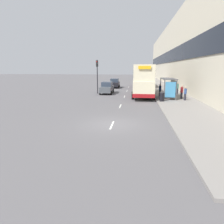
{
  "coord_description": "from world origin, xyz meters",
  "views": [
    {
      "loc": [
        1.63,
        -13.5,
        3.89
      ],
      "look_at": [
        -2.02,
        16.27,
        -2.74
      ],
      "focal_mm": 32.0,
      "sensor_mm": 36.0,
      "label": 1
    }
  ],
  "objects_px": {
    "double_decker_bus_ahead": "(141,76)",
    "pedestrian_3": "(175,90)",
    "bus_shelter": "(170,84)",
    "pedestrian_4": "(160,90)",
    "traffic_light_far_kerb": "(97,71)",
    "double_decker_bus_near": "(143,80)",
    "litter_bin": "(162,97)",
    "pedestrian_at_shelter": "(185,93)",
    "car_0": "(139,77)",
    "pedestrian_2": "(182,92)",
    "car_2": "(107,88)",
    "car_1": "(115,83)",
    "pedestrian_1": "(177,88)"
  },
  "relations": [
    {
      "from": "car_0",
      "to": "pedestrian_4",
      "type": "bearing_deg",
      "value": -86.82
    },
    {
      "from": "double_decker_bus_near",
      "to": "traffic_light_far_kerb",
      "type": "bearing_deg",
      "value": 164.03
    },
    {
      "from": "pedestrian_at_shelter",
      "to": "litter_bin",
      "type": "bearing_deg",
      "value": -158.28
    },
    {
      "from": "double_decker_bus_ahead",
      "to": "pedestrian_4",
      "type": "relative_size",
      "value": 6.83
    },
    {
      "from": "pedestrian_2",
      "to": "traffic_light_far_kerb",
      "type": "xyz_separation_m",
      "value": [
        -11.63,
        4.96,
        2.44
      ]
    },
    {
      "from": "double_decker_bus_near",
      "to": "car_0",
      "type": "height_order",
      "value": "double_decker_bus_near"
    },
    {
      "from": "pedestrian_4",
      "to": "car_2",
      "type": "bearing_deg",
      "value": 158.67
    },
    {
      "from": "bus_shelter",
      "to": "pedestrian_3",
      "type": "xyz_separation_m",
      "value": [
        1.13,
        2.33,
        -0.92
      ]
    },
    {
      "from": "double_decker_bus_near",
      "to": "car_0",
      "type": "bearing_deg",
      "value": 90.07
    },
    {
      "from": "litter_bin",
      "to": "car_2",
      "type": "bearing_deg",
      "value": 135.34
    },
    {
      "from": "double_decker_bus_near",
      "to": "pedestrian_at_shelter",
      "type": "distance_m",
      "value": 6.59
    },
    {
      "from": "bus_shelter",
      "to": "car_2",
      "type": "bearing_deg",
      "value": 150.59
    },
    {
      "from": "car_2",
      "to": "pedestrian_2",
      "type": "xyz_separation_m",
      "value": [
        10.17,
        -5.08,
        0.1
      ]
    },
    {
      "from": "double_decker_bus_ahead",
      "to": "pedestrian_at_shelter",
      "type": "height_order",
      "value": "double_decker_bus_ahead"
    },
    {
      "from": "pedestrian_1",
      "to": "pedestrian_3",
      "type": "relative_size",
      "value": 1.08
    },
    {
      "from": "traffic_light_far_kerb",
      "to": "double_decker_bus_near",
      "type": "bearing_deg",
      "value": -15.97
    },
    {
      "from": "car_0",
      "to": "car_2",
      "type": "distance_m",
      "value": 40.32
    },
    {
      "from": "double_decker_bus_near",
      "to": "double_decker_bus_ahead",
      "type": "height_order",
      "value": "same"
    },
    {
      "from": "car_1",
      "to": "car_2",
      "type": "bearing_deg",
      "value": 88.9
    },
    {
      "from": "double_decker_bus_near",
      "to": "double_decker_bus_ahead",
      "type": "relative_size",
      "value": 0.96
    },
    {
      "from": "bus_shelter",
      "to": "pedestrian_4",
      "type": "bearing_deg",
      "value": 117.05
    },
    {
      "from": "double_decker_bus_ahead",
      "to": "pedestrian_3",
      "type": "height_order",
      "value": "double_decker_bus_ahead"
    },
    {
      "from": "car_0",
      "to": "car_1",
      "type": "bearing_deg",
      "value": -99.61
    },
    {
      "from": "pedestrian_1",
      "to": "traffic_light_far_kerb",
      "type": "bearing_deg",
      "value": 178.26
    },
    {
      "from": "car_1",
      "to": "pedestrian_2",
      "type": "xyz_separation_m",
      "value": [
        9.99,
        -14.39,
        0.1
      ]
    },
    {
      "from": "car_0",
      "to": "car_1",
      "type": "relative_size",
      "value": 1.09
    },
    {
      "from": "double_decker_bus_ahead",
      "to": "litter_bin",
      "type": "distance_m",
      "value": 18.81
    },
    {
      "from": "double_decker_bus_near",
      "to": "traffic_light_far_kerb",
      "type": "height_order",
      "value": "traffic_light_far_kerb"
    },
    {
      "from": "double_decker_bus_ahead",
      "to": "pedestrian_at_shelter",
      "type": "xyz_separation_m",
      "value": [
        4.84,
        -17.5,
        -1.34
      ]
    },
    {
      "from": "double_decker_bus_near",
      "to": "pedestrian_at_shelter",
      "type": "xyz_separation_m",
      "value": [
        4.91,
        -4.19,
        -1.34
      ]
    },
    {
      "from": "litter_bin",
      "to": "double_decker_bus_ahead",
      "type": "bearing_deg",
      "value": 96.13
    },
    {
      "from": "car_0",
      "to": "litter_bin",
      "type": "height_order",
      "value": "car_0"
    },
    {
      "from": "litter_bin",
      "to": "traffic_light_far_kerb",
      "type": "height_order",
      "value": "traffic_light_far_kerb"
    },
    {
      "from": "litter_bin",
      "to": "pedestrian_at_shelter",
      "type": "bearing_deg",
      "value": 21.72
    },
    {
      "from": "pedestrian_at_shelter",
      "to": "double_decker_bus_ahead",
      "type": "bearing_deg",
      "value": 105.46
    },
    {
      "from": "car_0",
      "to": "pedestrian_2",
      "type": "bearing_deg",
      "value": -83.91
    },
    {
      "from": "pedestrian_4",
      "to": "car_0",
      "type": "bearing_deg",
      "value": 93.18
    },
    {
      "from": "car_0",
      "to": "pedestrian_1",
      "type": "relative_size",
      "value": 2.43
    },
    {
      "from": "traffic_light_far_kerb",
      "to": "pedestrian_2",
      "type": "bearing_deg",
      "value": -23.09
    },
    {
      "from": "car_2",
      "to": "litter_bin",
      "type": "distance_m",
      "value": 10.54
    },
    {
      "from": "bus_shelter",
      "to": "traffic_light_far_kerb",
      "type": "distance_m",
      "value": 11.35
    },
    {
      "from": "pedestrian_at_shelter",
      "to": "pedestrian_3",
      "type": "relative_size",
      "value": 0.99
    },
    {
      "from": "car_0",
      "to": "pedestrian_1",
      "type": "bearing_deg",
      "value": -82.75
    },
    {
      "from": "double_decker_bus_ahead",
      "to": "pedestrian_2",
      "type": "distance_m",
      "value": 17.01
    },
    {
      "from": "car_2",
      "to": "traffic_light_far_kerb",
      "type": "xyz_separation_m",
      "value": [
        -1.46,
        -0.12,
        2.54
      ]
    },
    {
      "from": "pedestrian_4",
      "to": "traffic_light_far_kerb",
      "type": "distance_m",
      "value": 9.96
    },
    {
      "from": "pedestrian_1",
      "to": "pedestrian_3",
      "type": "distance_m",
      "value": 2.2
    },
    {
      "from": "car_1",
      "to": "pedestrian_4",
      "type": "xyz_separation_m",
      "value": [
        7.57,
        -12.35,
        0.09
      ]
    },
    {
      "from": "bus_shelter",
      "to": "pedestrian_3",
      "type": "bearing_deg",
      "value": 64.12
    },
    {
      "from": "pedestrian_3",
      "to": "double_decker_bus_near",
      "type": "bearing_deg",
      "value": 173.66
    }
  ]
}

